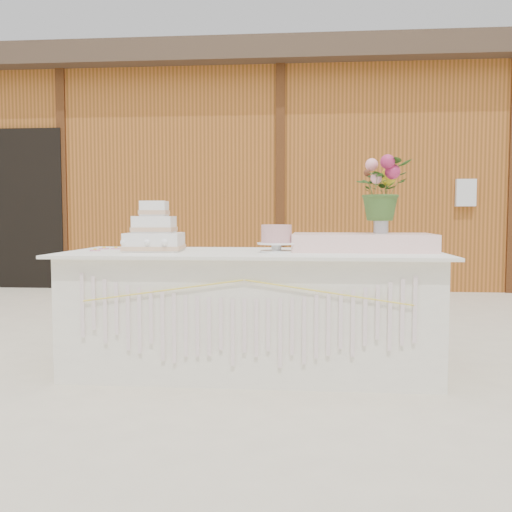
# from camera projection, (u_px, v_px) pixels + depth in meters

# --- Properties ---
(ground) EXTENTS (80.00, 80.00, 0.00)m
(ground) POSITION_uv_depth(u_px,v_px,m) (252.00, 369.00, 3.72)
(ground) COLOR beige
(ground) RESTS_ON ground
(barn) EXTENTS (12.60, 4.60, 3.30)m
(barn) POSITION_uv_depth(u_px,v_px,m) (285.00, 176.00, 9.56)
(barn) COLOR #A65922
(barn) RESTS_ON ground
(cake_table) EXTENTS (2.40, 1.00, 0.77)m
(cake_table) POSITION_uv_depth(u_px,v_px,m) (252.00, 311.00, 3.69)
(cake_table) COLOR white
(cake_table) RESTS_ON ground
(wedding_cake) EXTENTS (0.38, 0.38, 0.32)m
(wedding_cake) POSITION_uv_depth(u_px,v_px,m) (155.00, 234.00, 3.69)
(wedding_cake) COLOR white
(wedding_cake) RESTS_ON cake_table
(pink_cake_stand) EXTENTS (0.24, 0.24, 0.17)m
(pink_cake_stand) POSITION_uv_depth(u_px,v_px,m) (276.00, 237.00, 3.56)
(pink_cake_stand) COLOR white
(pink_cake_stand) RESTS_ON cake_table
(satin_runner) EXTENTS (0.91, 0.54, 0.11)m
(satin_runner) POSITION_uv_depth(u_px,v_px,m) (362.00, 242.00, 3.72)
(satin_runner) COLOR #FFCFCD
(satin_runner) RESTS_ON cake_table
(flower_vase) EXTENTS (0.10, 0.10, 0.13)m
(flower_vase) POSITION_uv_depth(u_px,v_px,m) (381.00, 223.00, 3.77)
(flower_vase) COLOR silver
(flower_vase) RESTS_ON satin_runner
(bouquet) EXTENTS (0.48, 0.47, 0.40)m
(bouquet) POSITION_uv_depth(u_px,v_px,m) (381.00, 182.00, 3.75)
(bouquet) COLOR #365B24
(bouquet) RESTS_ON flower_vase
(loose_flowers) EXTENTS (0.22, 0.37, 0.02)m
(loose_flowers) POSITION_uv_depth(u_px,v_px,m) (105.00, 248.00, 3.85)
(loose_flowers) COLOR pink
(loose_flowers) RESTS_ON cake_table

